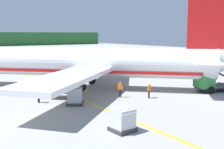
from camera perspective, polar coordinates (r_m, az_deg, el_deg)
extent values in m
cylinder|color=white|center=(37.57, -7.40, 2.59)|extent=(28.40, 27.88, 3.80)
cube|color=white|center=(28.42, -9.00, -0.65)|extent=(15.38, 13.91, 0.50)
cylinder|color=slate|center=(31.76, -10.42, -1.94)|extent=(3.83, 3.81, 2.20)
cube|color=white|center=(45.96, -1.60, 2.87)|extent=(13.69, 15.53, 0.50)
cylinder|color=slate|center=(43.84, -4.61, 1.00)|extent=(3.83, 3.81, 2.20)
cube|color=red|center=(36.09, 18.75, 10.17)|extent=(3.40, 3.33, 6.50)
cube|color=white|center=(36.22, 18.40, 2.65)|extent=(9.56, 9.68, 0.24)
cube|color=red|center=(37.69, -7.37, 1.01)|extent=(25.70, 25.23, 0.36)
cylinder|color=black|center=(35.10, -6.23, -2.67)|extent=(1.03, 1.02, 1.10)
cylinder|color=gray|center=(34.96, -6.25, -1.38)|extent=(0.20, 0.20, 0.50)
cylinder|color=black|center=(40.04, -4.16, -1.27)|extent=(1.03, 1.02, 1.10)
cylinder|color=gray|center=(39.92, -4.17, -0.14)|extent=(0.20, 0.20, 0.50)
cube|color=#338C3F|center=(36.41, 18.41, -1.13)|extent=(2.42, 2.67, 1.80)
cube|color=#192333|center=(35.90, 17.30, -0.63)|extent=(0.68, 1.77, 0.94)
cube|color=#262628|center=(37.82, 21.10, -2.43)|extent=(6.33, 3.48, 0.16)
cylinder|color=black|center=(35.87, 19.70, -3.04)|extent=(0.94, 0.56, 0.90)
cylinder|color=black|center=(37.66, 17.79, -2.42)|extent=(0.94, 0.56, 0.90)
cylinder|color=black|center=(39.23, 21.21, -2.17)|extent=(0.94, 0.56, 0.90)
cube|color=#333338|center=(21.22, 2.18, -11.17)|extent=(1.76, 1.76, 0.30)
cube|color=silver|center=(20.94, 2.19, -8.92)|extent=(1.55, 1.55, 1.44)
cube|color=silver|center=(20.41, 3.13, -7.72)|extent=(1.51, 0.70, 0.55)
cube|color=#333338|center=(28.99, -7.60, -5.86)|extent=(2.28, 2.28, 0.30)
cube|color=#B2B7C1|center=(28.79, -7.63, -4.19)|extent=(2.00, 2.00, 1.43)
cube|color=#B2B7C1|center=(28.73, -8.66, -3.08)|extent=(1.30, 1.56, 0.55)
cylinder|color=#191E33|center=(31.74, 7.54, -4.13)|extent=(0.14, 0.14, 0.82)
cylinder|color=#191E33|center=(31.91, 7.64, -4.06)|extent=(0.14, 0.14, 0.82)
cube|color=orange|center=(31.68, 7.62, -2.82)|extent=(0.49, 0.41, 0.62)
cube|color=silver|center=(31.68, 7.62, -2.77)|extent=(0.50, 0.42, 0.06)
sphere|color=tan|center=(31.60, 7.63, -2.07)|extent=(0.22, 0.22, 0.22)
cylinder|color=orange|center=(31.42, 7.46, -2.85)|extent=(0.09, 0.09, 0.59)
cylinder|color=orange|center=(31.93, 7.77, -2.68)|extent=(0.09, 0.09, 0.59)
cylinder|color=#191E33|center=(30.52, -14.91, -4.82)|extent=(0.14, 0.14, 0.85)
cylinder|color=#191E33|center=(30.38, -14.71, -4.87)|extent=(0.14, 0.14, 0.85)
cube|color=#CCE519|center=(30.29, -14.87, -3.47)|extent=(0.34, 0.48, 0.64)
cube|color=silver|center=(30.29, -14.87, -3.41)|extent=(0.35, 0.50, 0.06)
sphere|color=tan|center=(30.21, -14.90, -2.66)|extent=(0.23, 0.23, 0.23)
cylinder|color=#CCE519|center=(30.50, -15.17, -3.34)|extent=(0.09, 0.09, 0.61)
cylinder|color=#CCE519|center=(30.07, -14.56, -3.48)|extent=(0.09, 0.09, 0.61)
cylinder|color=#191E33|center=(31.91, 1.54, -3.94)|extent=(0.14, 0.14, 0.88)
cylinder|color=#191E33|center=(31.89, 1.86, -3.95)|extent=(0.14, 0.14, 0.88)
cube|color=orange|center=(31.75, 1.70, -2.59)|extent=(0.47, 0.46, 0.66)
cube|color=silver|center=(31.74, 1.70, -2.53)|extent=(0.49, 0.47, 0.06)
sphere|color=tan|center=(31.67, 1.71, -1.79)|extent=(0.24, 0.24, 0.24)
cylinder|color=orange|center=(31.77, 1.22, -2.52)|extent=(0.09, 0.09, 0.63)
cylinder|color=orange|center=(31.72, 2.19, -2.54)|extent=(0.09, 0.09, 0.63)
cylinder|color=#191E33|center=(32.11, -12.10, -4.07)|extent=(0.14, 0.14, 0.85)
cylinder|color=#191E33|center=(32.27, -11.98, -4.00)|extent=(0.14, 0.14, 0.85)
cube|color=#CCE519|center=(32.04, -12.08, -2.73)|extent=(0.47, 0.46, 0.64)
cube|color=silver|center=(32.04, -12.08, -2.68)|extent=(0.48, 0.48, 0.06)
sphere|color=tan|center=(31.96, -12.10, -1.97)|extent=(0.23, 0.23, 0.23)
cylinder|color=#CCE519|center=(31.79, -12.28, -2.77)|extent=(0.09, 0.09, 0.61)
cylinder|color=#CCE519|center=(32.28, -11.89, -2.59)|extent=(0.09, 0.09, 0.61)
cube|color=yellow|center=(32.47, -7.70, -4.58)|extent=(0.30, 60.00, 0.01)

